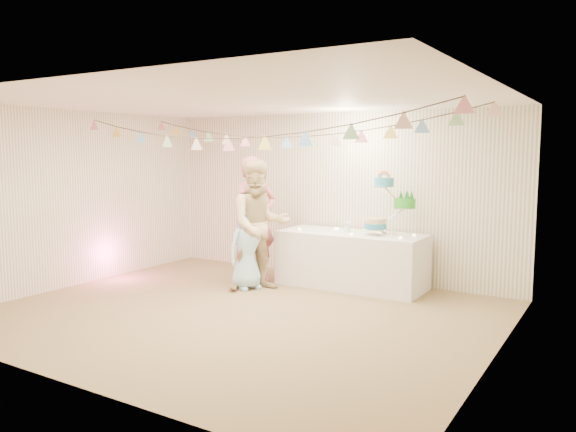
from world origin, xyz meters
The scene contains 25 objects.
floor centered at (0.00, 0.00, 0.00)m, with size 6.00×6.00×0.00m, color olive.
ceiling centered at (0.00, 0.00, 2.60)m, with size 6.00×6.00×0.00m, color white.
back_wall centered at (0.00, 2.50, 1.30)m, with size 6.00×6.00×0.00m, color white.
front_wall centered at (0.00, -2.50, 1.30)m, with size 6.00×6.00×0.00m, color white.
left_wall centered at (-3.00, 0.00, 1.30)m, with size 5.00×5.00×0.00m, color white.
right_wall centered at (3.00, 0.00, 1.30)m, with size 5.00×5.00×0.00m, color white.
table centered at (0.57, 1.99, 0.40)m, with size 2.15×0.86×0.81m, color white.
cake_stand centered at (1.12, 2.04, 1.17)m, with size 0.76×0.45×0.85m, color silver, non-canonical shape.
cake_bottom centered at (0.97, 1.98, 0.84)m, with size 0.31×0.31×0.15m, color teal, non-canonical shape.
cake_middle centered at (1.30, 2.13, 1.11)m, with size 0.27×0.27×0.22m, color green, non-canonical shape.
cake_top_tier centered at (1.06, 2.01, 1.38)m, with size 0.25×0.25×0.19m, color #3FA8C6, non-canonical shape.
platter centered at (-0.04, 1.94, 0.76)m, with size 0.32×0.32×0.02m, color white.
posy centered at (0.48, 2.04, 0.83)m, with size 0.14×0.14×0.16m, color white, non-canonical shape.
person_adult_a centered at (-0.82, 1.49, 0.96)m, with size 0.70×0.46×1.93m, color #C0646A.
person_adult_b centered at (-0.48, 1.13, 0.94)m, with size 0.91×0.71×1.88m, color #D3B482.
person_child centered at (-0.67, 1.08, 0.61)m, with size 0.60×0.39×1.22m, color #B4E5FF.
bunting_back centered at (0.00, 1.10, 2.35)m, with size 5.60×1.10×0.40m, color pink, non-canonical shape.
bunting_front centered at (0.00, -0.20, 2.32)m, with size 5.60×0.90×0.36m, color #72A5E5, non-canonical shape.
tealight_0 centered at (-0.23, 1.84, 0.82)m, with size 0.04×0.04×0.03m, color #FFD88C.
tealight_1 centered at (0.22, 2.17, 0.82)m, with size 0.04×0.04×0.03m, color #FFD88C.
tealight_2 centered at (0.67, 1.77, 0.82)m, with size 0.04×0.04×0.03m, color #FFD88C.
tealight_3 centered at (0.92, 2.21, 0.82)m, with size 0.04×0.04×0.03m, color #FFD88C.
tealight_4 centered at (1.39, 1.81, 0.82)m, with size 0.04×0.04×0.03m, color #FFD88C.
tealight_5 centered at (1.47, 2.14, 0.82)m, with size 0.04×0.04×0.03m, color #FFD88C.
tealight_6 centered at (0.25, 2.17, 0.82)m, with size 0.04×0.04×0.03m, color #FFD88C.
Camera 1 is at (4.04, -5.47, 2.00)m, focal length 35.00 mm.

